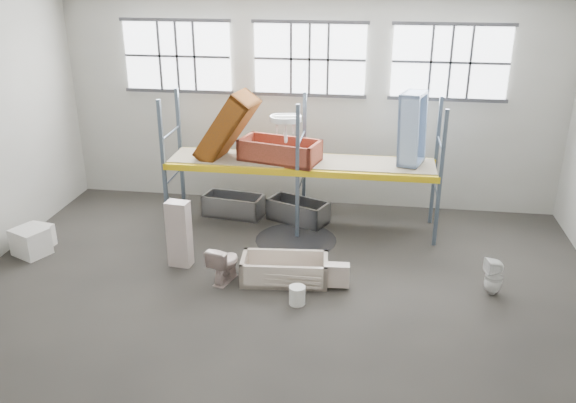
% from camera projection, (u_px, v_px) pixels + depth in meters
% --- Properties ---
extents(floor, '(12.00, 10.00, 0.10)m').
position_uv_depth(floor, '(276.00, 307.00, 10.78)').
color(floor, '#403C36').
rests_on(floor, ground).
extents(ceiling, '(12.00, 10.00, 0.10)m').
position_uv_depth(ceiling, '(273.00, 11.00, 8.85)').
color(ceiling, silver).
rests_on(ceiling, ground).
extents(wall_back, '(12.00, 0.10, 5.00)m').
position_uv_depth(wall_back, '(309.00, 105.00, 14.44)').
color(wall_back, '#AAA89D').
rests_on(wall_back, ground).
extents(wall_front, '(12.00, 0.10, 5.00)m').
position_uv_depth(wall_front, '(178.00, 366.00, 5.19)').
color(wall_front, '#BAB9AC').
rests_on(wall_front, ground).
extents(window_left, '(2.60, 0.04, 1.60)m').
position_uv_depth(window_left, '(177.00, 56.00, 14.36)').
color(window_left, white).
rests_on(window_left, wall_back).
extents(window_mid, '(2.60, 0.04, 1.60)m').
position_uv_depth(window_mid, '(310.00, 59.00, 13.92)').
color(window_mid, white).
rests_on(window_mid, wall_back).
extents(window_right, '(2.60, 0.04, 1.60)m').
position_uv_depth(window_right, '(450.00, 62.00, 13.49)').
color(window_right, white).
rests_on(window_right, wall_back).
extents(rack_upright_la, '(0.08, 0.08, 3.00)m').
position_uv_depth(rack_upright_la, '(164.00, 166.00, 13.26)').
color(rack_upright_la, slate).
rests_on(rack_upright_la, floor).
extents(rack_upright_lb, '(0.08, 0.08, 3.00)m').
position_uv_depth(rack_upright_lb, '(180.00, 150.00, 14.36)').
color(rack_upright_lb, slate).
rests_on(rack_upright_lb, floor).
extents(rack_upright_ma, '(0.08, 0.08, 3.00)m').
position_uv_depth(rack_upright_ma, '(298.00, 173.00, 12.85)').
color(rack_upright_ma, slate).
rests_on(rack_upright_ma, floor).
extents(rack_upright_mb, '(0.08, 0.08, 3.00)m').
position_uv_depth(rack_upright_mb, '(304.00, 156.00, 13.95)').
color(rack_upright_mb, slate).
rests_on(rack_upright_mb, floor).
extents(rack_upright_ra, '(0.08, 0.08, 3.00)m').
position_uv_depth(rack_upright_ra, '(440.00, 180.00, 12.44)').
color(rack_upright_ra, slate).
rests_on(rack_upright_ra, floor).
extents(rack_upright_rb, '(0.08, 0.08, 3.00)m').
position_uv_depth(rack_upright_rb, '(436.00, 162.00, 13.54)').
color(rack_upright_rb, slate).
rests_on(rack_upright_rb, floor).
extents(rack_beam_front, '(6.00, 0.10, 0.14)m').
position_uv_depth(rack_beam_front, '(298.00, 173.00, 12.85)').
color(rack_beam_front, yellow).
rests_on(rack_beam_front, floor).
extents(rack_beam_back, '(6.00, 0.10, 0.14)m').
position_uv_depth(rack_beam_back, '(304.00, 156.00, 13.95)').
color(rack_beam_back, yellow).
rests_on(rack_beam_back, floor).
extents(shelf_deck, '(5.90, 1.10, 0.03)m').
position_uv_depth(shelf_deck, '(301.00, 161.00, 13.37)').
color(shelf_deck, gray).
rests_on(shelf_deck, floor).
extents(wet_patch, '(1.80, 1.80, 0.00)m').
position_uv_depth(wet_patch, '(296.00, 240.00, 13.23)').
color(wet_patch, black).
rests_on(wet_patch, floor).
extents(bathtub_beige, '(1.71, 0.92, 0.49)m').
position_uv_depth(bathtub_beige, '(284.00, 269.00, 11.48)').
color(bathtub_beige, beige).
rests_on(bathtub_beige, floor).
extents(cistern_spare, '(0.48, 0.25, 0.44)m').
position_uv_depth(cistern_spare, '(337.00, 275.00, 11.19)').
color(cistern_spare, '#C3AFA1').
rests_on(cistern_spare, bathtub_beige).
extents(sink_in_tub, '(0.47, 0.47, 0.14)m').
position_uv_depth(sink_in_tub, '(302.00, 278.00, 11.31)').
color(sink_in_tub, beige).
rests_on(sink_in_tub, bathtub_beige).
extents(toilet_beige, '(0.61, 0.83, 0.76)m').
position_uv_depth(toilet_beige, '(224.00, 263.00, 11.43)').
color(toilet_beige, beige).
rests_on(toilet_beige, floor).
extents(cistern_tall, '(0.47, 0.34, 1.38)m').
position_uv_depth(cistern_tall, '(179.00, 234.00, 11.91)').
color(cistern_tall, '#C1ACA5').
rests_on(cistern_tall, floor).
extents(toilet_white, '(0.39, 0.39, 0.72)m').
position_uv_depth(toilet_white, '(494.00, 277.00, 10.97)').
color(toilet_white, white).
rests_on(toilet_white, floor).
extents(steel_tub_left, '(1.49, 0.86, 0.51)m').
position_uv_depth(steel_tub_left, '(234.00, 205.00, 14.42)').
color(steel_tub_left, '#A4A5AB').
rests_on(steel_tub_left, floor).
extents(steel_tub_right, '(1.54, 1.13, 0.51)m').
position_uv_depth(steel_tub_right, '(298.00, 211.00, 14.10)').
color(steel_tub_right, '#97999E').
rests_on(steel_tub_right, floor).
extents(rust_tub_flat, '(1.90, 1.24, 0.49)m').
position_uv_depth(rust_tub_flat, '(280.00, 151.00, 13.27)').
color(rust_tub_flat, '#99372D').
rests_on(rust_tub_flat, shelf_deck).
extents(rust_tub_tilted, '(1.52, 1.05, 1.70)m').
position_uv_depth(rust_tub_tilted, '(227.00, 128.00, 13.21)').
color(rust_tub_tilted, '#7F3908').
rests_on(rust_tub_tilted, shelf_deck).
extents(sink_on_shelf, '(0.78, 0.66, 0.61)m').
position_uv_depth(sink_on_shelf, '(286.00, 141.00, 12.99)').
color(sink_on_shelf, white).
rests_on(sink_on_shelf, rust_tub_flat).
extents(blue_tub_upright, '(0.70, 0.85, 1.57)m').
position_uv_depth(blue_tub_upright, '(412.00, 129.00, 12.81)').
color(blue_tub_upright, '#8EAAD2').
rests_on(blue_tub_upright, shelf_deck).
extents(bucket, '(0.38, 0.38, 0.34)m').
position_uv_depth(bucket, '(297.00, 295.00, 10.73)').
color(bucket, white).
rests_on(bucket, floor).
extents(carton_near, '(0.85, 0.80, 0.57)m').
position_uv_depth(carton_near, '(31.00, 242.00, 12.49)').
color(carton_near, white).
rests_on(carton_near, floor).
extents(carton_far, '(0.67, 0.67, 0.48)m').
position_uv_depth(carton_far, '(36.00, 237.00, 12.80)').
color(carton_far, white).
rests_on(carton_far, floor).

